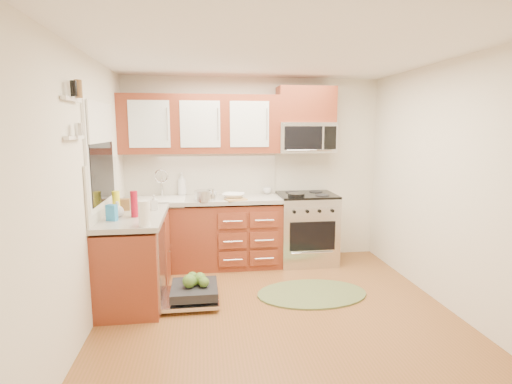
{
  "coord_description": "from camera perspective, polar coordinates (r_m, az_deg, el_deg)",
  "views": [
    {
      "loc": [
        -0.71,
        -3.73,
        1.82
      ],
      "look_at": [
        -0.09,
        0.85,
        1.08
      ],
      "focal_mm": 28.0,
      "sensor_mm": 36.0,
      "label": 1
    }
  ],
  "objects": [
    {
      "name": "sink",
      "position": [
        5.28,
        -13.42,
        -2.34
      ],
      "size": [
        0.62,
        0.5,
        0.26
      ],
      "primitive_type": null,
      "color": "white",
      "rests_on": "ground"
    },
    {
      "name": "canister",
      "position": [
        5.05,
        -6.43,
        -0.38
      ],
      "size": [
        0.12,
        0.12,
        0.14
      ],
      "primitive_type": "cylinder",
      "rotation": [
        0.0,
        0.0,
        0.44
      ],
      "color": "silver",
      "rests_on": "countertop_back"
    },
    {
      "name": "microwave",
      "position": [
        5.47,
        7.1,
        7.72
      ],
      "size": [
        0.76,
        0.38,
        0.4
      ],
      "primitive_type": null,
      "color": "silver",
      "rests_on": "ground"
    },
    {
      "name": "wooden_box",
      "position": [
        4.65,
        -18.35,
        -1.71
      ],
      "size": [
        0.13,
        0.1,
        0.13
      ],
      "primitive_type": "cube",
      "rotation": [
        0.0,
        0.0,
        0.08
      ],
      "color": "brown",
      "rests_on": "countertop_left"
    },
    {
      "name": "red_bottle",
      "position": [
        4.25,
        -17.01,
        -1.66
      ],
      "size": [
        0.09,
        0.09,
        0.27
      ],
      "primitive_type": "cylinder",
      "rotation": [
        0.0,
        0.0,
        -0.43
      ],
      "color": "#A80E23",
      "rests_on": "countertop_left"
    },
    {
      "name": "bowl_b",
      "position": [
        5.27,
        -6.95,
        -0.38
      ],
      "size": [
        0.25,
        0.25,
        0.08
      ],
      "primitive_type": "imported",
      "rotation": [
        0.0,
        0.0,
        0.04
      ],
      "color": "#999999",
      "rests_on": "countertop_back"
    },
    {
      "name": "cup",
      "position": [
        5.52,
        1.63,
        0.2
      ],
      "size": [
        0.14,
        0.14,
        0.09
      ],
      "primitive_type": "imported",
      "rotation": [
        0.0,
        0.0,
        -0.3
      ],
      "color": "#999999",
      "rests_on": "countertop_back"
    },
    {
      "name": "backsplash_back",
      "position": [
        5.5,
        -7.81,
        2.6
      ],
      "size": [
        2.05,
        0.02,
        0.57
      ],
      "primitive_type": "cube",
      "color": "beige",
      "rests_on": "ground"
    },
    {
      "name": "window",
      "position": [
        4.36,
        -21.34,
        4.88
      ],
      "size": [
        0.03,
        1.05,
        1.05
      ],
      "primitive_type": null,
      "color": "white",
      "rests_on": "ground"
    },
    {
      "name": "soap_bottle_a",
      "position": [
        5.47,
        -10.53,
        1.14
      ],
      "size": [
        0.15,
        0.15,
        0.31
      ],
      "primitive_type": "imported",
      "rotation": [
        0.0,
        0.0,
        -0.26
      ],
      "color": "#999999",
      "rests_on": "countertop_back"
    },
    {
      "name": "upper_cabinets",
      "position": [
        5.31,
        -7.97,
        9.56
      ],
      "size": [
        2.05,
        0.35,
        0.75
      ],
      "primitive_type": null,
      "color": "brown",
      "rests_on": "ground"
    },
    {
      "name": "skillet",
      "position": [
        5.2,
        5.77,
        -0.41
      ],
      "size": [
        0.25,
        0.25,
        0.04
      ],
      "primitive_type": "cylinder",
      "rotation": [
        0.0,
        0.0,
        -0.16
      ],
      "color": "black",
      "rests_on": "range"
    },
    {
      "name": "ceiling",
      "position": [
        3.86,
        3.2,
        19.17
      ],
      "size": [
        3.5,
        3.5,
        0.0
      ],
      "primitive_type": "plane",
      "rotation": [
        3.14,
        0.0,
        0.0
      ],
      "color": "white",
      "rests_on": "ground"
    },
    {
      "name": "floor",
      "position": [
        4.22,
        2.89,
        -16.55
      ],
      "size": [
        3.5,
        3.5,
        0.0
      ],
      "primitive_type": "plane",
      "color": "brown",
      "rests_on": "ground"
    },
    {
      "name": "countertop_left",
      "position": [
        4.42,
        -17.06,
        -3.38
      ],
      "size": [
        0.64,
        1.27,
        0.05
      ],
      "primitive_type": "cube",
      "color": "#AAA49C",
      "rests_on": "base_cabinet_left"
    },
    {
      "name": "base_cabinet_left",
      "position": [
        4.54,
        -16.9,
        -9.24
      ],
      "size": [
        0.6,
        1.25,
        0.85
      ],
      "primitive_type": "cube",
      "color": "brown",
      "rests_on": "ground"
    },
    {
      "name": "countertop_back",
      "position": [
        5.26,
        -7.74,
        -1.12
      ],
      "size": [
        2.07,
        0.64,
        0.05
      ],
      "primitive_type": "cube",
      "color": "#AAA49C",
      "rests_on": "base_cabinet_back"
    },
    {
      "name": "shelf_lower",
      "position": [
        3.53,
        -24.5,
        7.1
      ],
      "size": [
        0.04,
        0.4,
        0.03
      ],
      "primitive_type": "cube",
      "color": "white",
      "rests_on": "ground"
    },
    {
      "name": "blue_carton",
      "position": [
        4.16,
        -19.91,
        -2.81
      ],
      "size": [
        0.11,
        0.09,
        0.16
      ],
      "primitive_type": "cube",
      "rotation": [
        0.0,
        0.0,
        -0.37
      ],
      "color": "#2A84C5",
      "rests_on": "countertop_left"
    },
    {
      "name": "wall_left",
      "position": [
        3.92,
        -22.99,
        -0.05
      ],
      "size": [
        0.04,
        3.5,
        2.5
      ],
      "primitive_type": "cube",
      "color": "silver",
      "rests_on": "ground"
    },
    {
      "name": "wall_front",
      "position": [
        2.18,
        11.65,
        -6.3
      ],
      "size": [
        3.5,
        0.04,
        2.5
      ],
      "primitive_type": "cube",
      "color": "silver",
      "rests_on": "ground"
    },
    {
      "name": "range",
      "position": [
        5.52,
        7.17,
        -5.14
      ],
      "size": [
        0.76,
        0.64,
        0.95
      ],
      "primitive_type": null,
      "color": "silver",
      "rests_on": "ground"
    },
    {
      "name": "window_blind",
      "position": [
        4.35,
        -21.27,
        9.23
      ],
      "size": [
        0.02,
        0.96,
        0.4
      ],
      "primitive_type": "cube",
      "color": "white",
      "rests_on": "ground"
    },
    {
      "name": "wall_right",
      "position": [
        4.51,
        25.46,
        0.9
      ],
      "size": [
        0.04,
        3.5,
        2.5
      ],
      "primitive_type": "cube",
      "color": "silver",
      "rests_on": "ground"
    },
    {
      "name": "bowl_a",
      "position": [
        5.15,
        -3.22,
        -0.57
      ],
      "size": [
        0.34,
        0.34,
        0.07
      ],
      "primitive_type": "imported",
      "rotation": [
        0.0,
        0.0,
        -0.23
      ],
      "color": "#999999",
      "rests_on": "countertop_back"
    },
    {
      "name": "wall_back",
      "position": [
        5.56,
        -0.32,
        3.17
      ],
      "size": [
        3.5,
        0.04,
        2.5
      ],
      "primitive_type": "cube",
      "color": "silver",
      "rests_on": "ground"
    },
    {
      "name": "rug",
      "position": [
        4.61,
        7.99,
        -14.18
      ],
      "size": [
        1.44,
        1.22,
        0.02
      ],
      "primitive_type": null,
      "rotation": [
        0.0,
        0.0,
        -0.42
      ],
      "color": "#5A673B",
      "rests_on": "ground"
    },
    {
      "name": "paper_towel_roll",
      "position": [
        3.83,
        -15.65,
        -2.98
      ],
      "size": [
        0.14,
        0.14,
        0.24
      ],
      "primitive_type": "cylinder",
      "rotation": [
        0.0,
        0.0,
        -0.28
      ],
      "color": "white",
      "rests_on": "countertop_left"
    },
    {
      "name": "dishwasher",
      "position": [
        4.39,
        -9.31,
        -14.16
      ],
      "size": [
        0.7,
        0.6,
        0.2
      ],
      "primitive_type": null,
      "color": "silver",
      "rests_on": "ground"
    },
    {
      "name": "mustard_bottle",
      "position": [
        4.46,
        -19.35,
        -1.44
      ],
      "size": [
        0.08,
        0.08,
        0.25
      ],
      "primitive_type": "cylinder",
      "rotation": [
        0.0,
        0.0,
        0.02
      ],
      "color": "#FFF41C",
      "rests_on": "countertop_left"
    },
    {
      "name": "backsplash_left",
      "position": [
        4.42,
        -21.01,
        0.51
      ],
      "size": [
        0.02,
        1.25,
        0.57
      ],
      "primitive_type": "cube",
      "color": "beige",
      "rests_on": "ground"
    },
    {
      "name": "soap_bottle_b",
      "position": [
        4.58,
        -14.35,
        -1.44
      ],
      "size": [
        0.09,
        0.09,
        0.17
      ],
      "primitive_type": "imported",
      "rotation": [
        0.0,
        0.0,
        0.17
      ],
      "color": "#999999",
      "rests_on": "countertop_left"
    },
    {
      "name": "cutting_board",
      "position": [
        5.05,
        -2.89,
        -1.07
      ],
      "size": [
        0.29,
        0.24,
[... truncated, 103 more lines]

